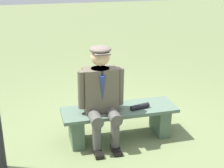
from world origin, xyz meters
TOP-DOWN VIEW (x-y plane):
  - ground_plane at (0.00, 0.00)m, footprint 30.00×30.00m
  - bench at (0.00, 0.00)m, footprint 1.50×0.47m
  - seated_man at (0.25, 0.06)m, footprint 0.59×0.58m
  - rolled_magazine at (-0.25, 0.08)m, footprint 0.27×0.13m

SIDE VIEW (x-z plane):
  - ground_plane at x=0.00m, z-range 0.00..0.00m
  - bench at x=0.00m, z-range 0.06..0.49m
  - rolled_magazine at x=-0.25m, z-range 0.43..0.49m
  - seated_man at x=0.25m, z-range 0.05..1.34m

